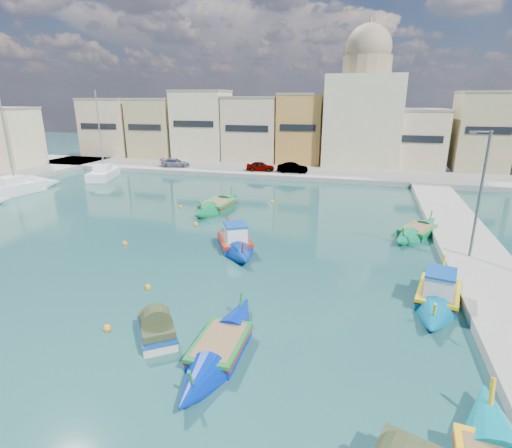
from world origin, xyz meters
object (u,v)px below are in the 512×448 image
at_px(luzzu_green, 218,206).
at_px(yacht_north, 108,172).
at_px(luzzu_blue_south, 220,348).
at_px(yacht_midnorth, 29,186).
at_px(quay_street_lamp, 479,195).
at_px(luzzu_blue_cabin, 235,243).
at_px(luzzu_turquoise_cabin, 438,295).
at_px(tender_near, 157,330).
at_px(church_block, 364,107).
at_px(luzzu_cyan_mid, 417,232).

relative_size(luzzu_green, yacht_north, 0.75).
xyz_separation_m(luzzu_blue_south, yacht_midnorth, (-30.29, 21.70, 0.26)).
bearing_deg(luzzu_green, quay_street_lamp, -21.53).
xyz_separation_m(quay_street_lamp, luzzu_blue_cabin, (-14.61, -1.21, -4.00)).
bearing_deg(yacht_north, luzzu_turquoise_cabin, -34.19).
distance_m(quay_street_lamp, luzzu_turquoise_cabin, 7.25).
bearing_deg(tender_near, luzzu_green, 103.63).
bearing_deg(church_block, luzzu_turquoise_cabin, -82.80).
relative_size(yacht_north, yacht_midnorth, 0.93).
distance_m(quay_street_lamp, luzzu_blue_south, 17.42).
bearing_deg(tender_near, luzzu_blue_south, -4.52).
bearing_deg(luzzu_blue_cabin, yacht_north, 139.86).
bearing_deg(tender_near, luzzu_blue_cabin, 91.26).
bearing_deg(yacht_north, luzzu_blue_cabin, -40.14).
bearing_deg(luzzu_cyan_mid, yacht_north, 158.47).
height_order(luzzu_turquoise_cabin, tender_near, luzzu_turquoise_cabin).
xyz_separation_m(luzzu_cyan_mid, luzzu_blue_south, (-8.99, -17.29, -0.01)).
height_order(quay_street_lamp, yacht_north, yacht_north).
xyz_separation_m(luzzu_cyan_mid, tender_near, (-11.92, -17.06, 0.16)).
bearing_deg(church_block, quay_street_lamp, -77.65).
distance_m(tender_near, yacht_midnorth, 34.78).
height_order(church_block, luzzu_turquoise_cabin, church_block).
bearing_deg(luzzu_green, yacht_north, 149.42).
height_order(luzzu_blue_cabin, luzzu_green, luzzu_blue_cabin).
bearing_deg(luzzu_turquoise_cabin, luzzu_green, 141.95).
distance_m(luzzu_turquoise_cabin, yacht_north, 43.82).
distance_m(luzzu_blue_south, yacht_midnorth, 37.26).
xyz_separation_m(luzzu_blue_cabin, luzzu_green, (-4.56, 8.78, -0.05)).
xyz_separation_m(luzzu_blue_cabin, luzzu_blue_south, (3.17, -11.27, -0.11)).
xyz_separation_m(luzzu_blue_cabin, tender_near, (0.24, -11.04, 0.06)).
xyz_separation_m(luzzu_cyan_mid, yacht_north, (-36.26, 14.30, 0.21)).
xyz_separation_m(church_block, quay_street_lamp, (7.44, -34.00, -4.07)).
relative_size(luzzu_green, yacht_midnorth, 0.70).
bearing_deg(luzzu_turquoise_cabin, yacht_midnorth, 159.43).
bearing_deg(yacht_north, yacht_midnorth, -107.01).
bearing_deg(luzzu_blue_south, quay_street_lamp, 47.51).
distance_m(quay_street_lamp, yacht_north, 43.34).
relative_size(tender_near, yacht_midnorth, 0.24).
bearing_deg(tender_near, church_block, 81.49).
bearing_deg(quay_street_lamp, luzzu_cyan_mid, 116.98).
bearing_deg(luzzu_green, luzzu_blue_cabin, -62.53).
xyz_separation_m(church_block, luzzu_cyan_mid, (5.00, -29.20, -8.17)).
bearing_deg(yacht_north, luzzu_blue_south, -49.21).
height_order(luzzu_blue_south, yacht_north, yacht_north).
bearing_deg(luzzu_cyan_mid, tender_near, -124.94).
distance_m(church_block, luzzu_turquoise_cabin, 40.65).
distance_m(luzzu_blue_south, yacht_north, 41.73).
height_order(luzzu_blue_south, tender_near, luzzu_blue_south).
bearing_deg(luzzu_blue_cabin, luzzu_cyan_mid, 26.31).
xyz_separation_m(luzzu_green, luzzu_blue_south, (7.73, -20.05, -0.05)).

